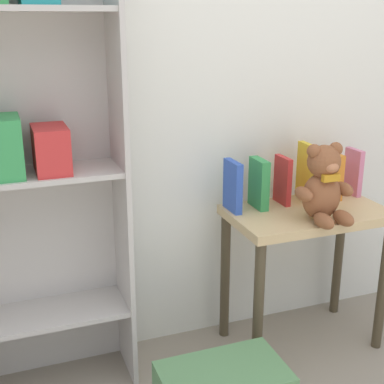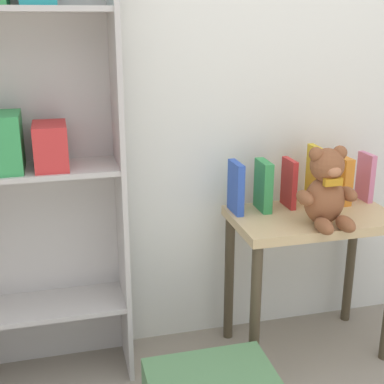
# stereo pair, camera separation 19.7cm
# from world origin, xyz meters

# --- Properties ---
(wall_back) EXTENTS (4.80, 0.06, 2.50)m
(wall_back) POSITION_xyz_m (0.00, 1.54, 1.25)
(wall_back) COLOR silver
(wall_back) RESTS_ON ground_plane
(bookshelf_side) EXTENTS (0.63, 0.25, 1.64)m
(bookshelf_side) POSITION_xyz_m (-0.83, 1.40, 0.91)
(bookshelf_side) COLOR #BCB7B2
(bookshelf_side) RESTS_ON ground_plane
(display_table) EXTENTS (0.63, 0.37, 0.60)m
(display_table) POSITION_xyz_m (0.20, 1.29, 0.49)
(display_table) COLOR tan
(display_table) RESTS_ON ground_plane
(teddy_bear) EXTENTS (0.22, 0.20, 0.29)m
(teddy_bear) POSITION_xyz_m (0.19, 1.18, 0.73)
(teddy_bear) COLOR brown
(teddy_bear) RESTS_ON display_table
(book_standing_blue) EXTENTS (0.03, 0.12, 0.20)m
(book_standing_blue) POSITION_xyz_m (-0.08, 1.38, 0.70)
(book_standing_blue) COLOR #2D51B7
(book_standing_blue) RESTS_ON display_table
(book_standing_green) EXTENTS (0.04, 0.12, 0.20)m
(book_standing_green) POSITION_xyz_m (0.03, 1.38, 0.70)
(book_standing_green) COLOR #33934C
(book_standing_green) RESTS_ON display_table
(book_standing_red) EXTENTS (0.02, 0.11, 0.20)m
(book_standing_red) POSITION_xyz_m (0.15, 1.39, 0.69)
(book_standing_red) COLOR red
(book_standing_red) RESTS_ON display_table
(book_standing_yellow) EXTENTS (0.03, 0.14, 0.24)m
(book_standing_yellow) POSITION_xyz_m (0.26, 1.39, 0.72)
(book_standing_yellow) COLOR gold
(book_standing_yellow) RESTS_ON display_table
(book_standing_orange) EXTENTS (0.04, 0.11, 0.19)m
(book_standing_orange) POSITION_xyz_m (0.37, 1.38, 0.69)
(book_standing_orange) COLOR orange
(book_standing_orange) RESTS_ON display_table
(book_standing_pink) EXTENTS (0.03, 0.10, 0.20)m
(book_standing_pink) POSITION_xyz_m (0.49, 1.39, 0.70)
(book_standing_pink) COLOR #D17093
(book_standing_pink) RESTS_ON display_table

